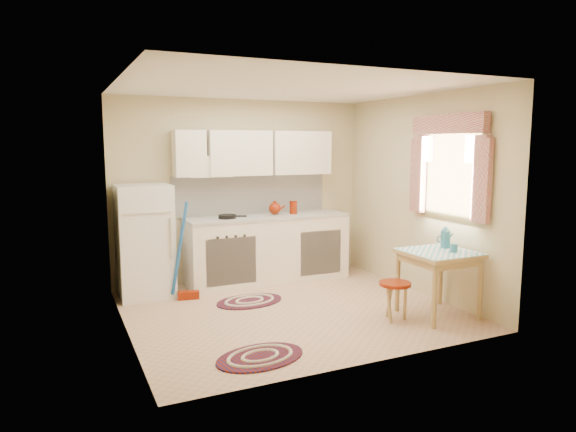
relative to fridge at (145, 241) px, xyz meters
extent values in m
plane|color=tan|center=(1.41, -1.25, -0.70)|extent=(3.60, 3.60, 0.00)
cube|color=silver|center=(1.41, -1.25, 1.80)|extent=(3.60, 3.20, 0.04)
cube|color=tan|center=(1.41, 0.35, 0.55)|extent=(3.60, 0.04, 2.50)
cube|color=tan|center=(1.41, -2.85, 0.55)|extent=(3.60, 0.04, 2.50)
cube|color=tan|center=(-0.39, -1.25, 0.55)|extent=(0.04, 3.20, 2.50)
cube|color=tan|center=(3.21, -1.25, 0.55)|extent=(0.04, 3.20, 2.50)
cube|color=white|center=(1.54, 0.34, 0.50)|extent=(2.25, 0.03, 0.55)
cube|color=white|center=(1.54, 0.19, 1.07)|extent=(2.25, 0.33, 0.60)
cube|color=white|center=(3.19, -1.80, 0.85)|extent=(0.04, 0.85, 0.95)
cube|color=white|center=(0.00, 0.00, 0.00)|extent=(0.65, 0.60, 1.40)
cube|color=white|center=(1.67, 0.05, -0.26)|extent=(2.25, 0.60, 0.88)
cube|color=#B6B5AC|center=(1.67, 0.05, 0.20)|extent=(2.27, 0.62, 0.04)
cylinder|color=black|center=(1.07, 0.00, 0.24)|extent=(0.30, 0.30, 0.05)
cylinder|color=maroon|center=(2.06, 0.05, 0.30)|extent=(0.12, 0.12, 0.16)
cube|color=tan|center=(2.81, -2.10, -0.34)|extent=(0.72, 0.72, 0.72)
cylinder|color=maroon|center=(2.29, -2.03, -0.49)|extent=(0.38, 0.38, 0.42)
cylinder|color=teal|center=(2.92, -2.20, 0.07)|extent=(0.10, 0.10, 0.10)
camera|label=1|loc=(-0.99, -6.41, 1.18)|focal=32.00mm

